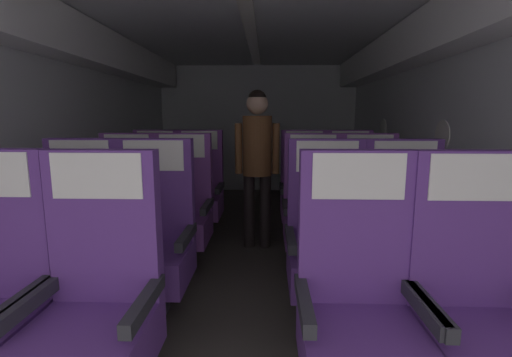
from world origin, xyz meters
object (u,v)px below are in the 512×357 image
Objects in this scene: seat_d_right_aisle at (350,193)px; flight_attendant at (257,153)px; seat_a_right_aisle at (476,312)px; seat_b_right_window at (327,244)px; seat_c_left_window at (127,210)px; seat_c_right_aisle at (369,212)px; seat_a_right_window at (358,308)px; seat_c_left_aisle at (182,211)px; seat_c_right_window at (313,211)px; seat_b_right_aisle at (404,245)px; seat_a_left_aisle at (96,307)px; seat_d_right_window at (304,193)px; seat_d_left_aisle at (199,192)px; seat_b_left_aisle at (153,242)px; seat_d_left_window at (155,191)px; seat_b_left_window at (79,241)px.

flight_attendant is (-0.99, -0.38, 0.46)m from seat_d_right_aisle.
seat_b_right_window is (-0.50, 0.82, 0.00)m from seat_a_right_aisle.
seat_c_right_aisle is at bearing 0.38° from seat_c_left_window.
seat_a_right_window and seat_c_left_aisle have the same top height.
seat_c_left_aisle and seat_d_right_aisle have the same top height.
seat_c_left_aisle is 1.00× the size of seat_c_right_window.
seat_c_right_aisle is (0.00, 0.84, 0.00)m from seat_b_right_aisle.
seat_a_left_aisle is 2.01m from seat_c_right_window.
seat_b_right_aisle is 0.84m from seat_c_right_aisle.
seat_d_right_window is at bearing -153.61° from flight_attendant.
seat_d_left_aisle is (-1.63, 1.63, 0.00)m from seat_b_right_aisle.
seat_c_left_aisle is at bearing 90.04° from seat_b_left_aisle.
seat_d_right_window is (1.13, 2.47, 0.00)m from seat_a_left_aisle.
seat_a_right_window is at bearing -65.01° from seat_d_left_aisle.
seat_b_left_aisle is 1.13m from seat_b_right_window.
seat_a_right_window and seat_c_right_window have the same top height.
seat_b_right_window is 1.99m from seat_d_left_aisle.
seat_d_right_aisle is (1.64, 1.63, 0.00)m from seat_b_left_aisle.
flight_attendant is at bearing 115.35° from seat_a_right_aisle.
seat_a_left_aisle is 2.72m from seat_d_right_window.
seat_a_right_aisle is 1.00× the size of seat_d_right_window.
seat_b_left_aisle is 1.41m from seat_c_right_window.
seat_b_right_aisle is at bearing -90.32° from seat_d_right_aisle.
seat_a_right_aisle and seat_c_right_aisle have the same top height.
seat_d_right_aisle is 1.00× the size of seat_d_right_window.
seat_b_right_aisle is at bearing 117.11° from flight_attendant.
seat_d_left_window is (-2.13, 1.66, 0.00)m from seat_b_right_aisle.
seat_c_right_aisle is (1.64, 0.83, 0.00)m from seat_b_left_aisle.
seat_d_left_window is at bearing 179.13° from seat_d_right_window.
seat_d_left_aisle is 0.88m from flight_attendant.
seat_c_left_aisle is (-1.13, 0.82, 0.00)m from seat_b_right_window.
seat_b_left_window and seat_d_right_window have the same top height.
seat_d_left_window is at bearing -30.49° from flight_attendant.
seat_a_right_aisle is at bearing -78.77° from seat_d_right_window.
seat_a_left_aisle and seat_c_right_aisle have the same top height.
seat_c_right_window is at bearing -26.83° from seat_d_left_window.
seat_b_right_aisle and seat_c_right_aisle have the same top height.
seat_c_right_window is at bearing 35.69° from seat_b_left_aisle.
seat_b_left_window and seat_c_left_aisle have the same top height.
flight_attendant is at bearing -19.47° from seat_d_left_window.
seat_a_left_aisle is 1.13m from seat_a_right_window.
seat_d_left_window is at bearing 123.54° from seat_a_right_window.
seat_c_left_window is at bearing 9.63° from flight_attendant.
seat_b_right_aisle is at bearing -37.91° from seat_d_left_window.
seat_c_right_window is 1.00× the size of seat_d_right_aisle.
seat_b_right_aisle and seat_d_left_aisle have the same top height.
seat_b_right_aisle and seat_c_left_aisle have the same top height.
seat_d_left_aisle and seat_d_right_aisle have the same top height.
seat_c_right_window is at bearing -35.20° from seat_d_left_aisle.
seat_a_right_window is 2.17m from flight_attendant.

